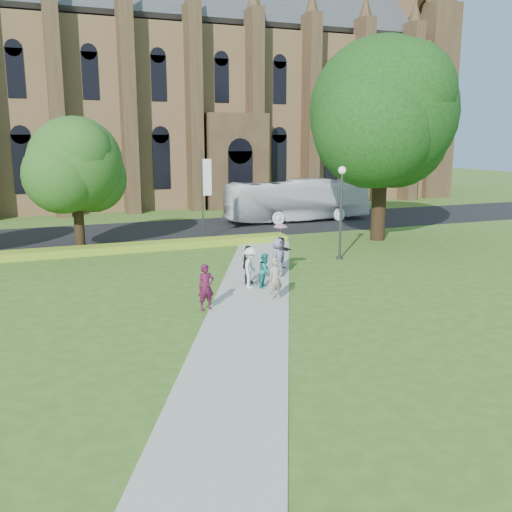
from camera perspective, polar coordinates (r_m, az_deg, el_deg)
name	(u,v)px	position (r m, az deg, el deg)	size (l,w,h in m)	color
ground	(261,303)	(23.94, 0.47, -4.75)	(160.00, 160.00, 0.00)	#36601C
road	(159,231)	(42.70, -9.71, 2.48)	(160.00, 10.00, 0.02)	black
footpath	(252,297)	(24.83, -0.40, -4.09)	(3.20, 30.00, 0.04)	#B2B2A8
flower_hedge	(150,246)	(35.70, -10.55, 0.98)	(18.00, 1.40, 0.45)	gold
cathedral	(208,78)	(64.06, -4.87, 17.33)	(52.60, 18.25, 28.00)	brown
streetlamp	(341,201)	(32.30, 8.52, 5.43)	(0.44, 0.44, 5.24)	#38383D
large_tree	(383,112)	(38.87, 12.57, 13.83)	(9.60, 9.60, 13.20)	#332114
street_tree_1	(75,164)	(35.88, -17.62, 8.73)	(5.60, 5.60, 8.05)	#332114
banner_pole_0	(204,190)	(38.16, -5.23, 6.62)	(0.70, 0.10, 6.00)	#38383D
tour_coach	(298,200)	(47.01, 4.18, 5.57)	(2.85, 12.17, 3.39)	white
pedestrian_0	(206,287)	(22.83, -5.02, -3.10)	(0.68, 0.44, 1.86)	#4E1130
pedestrian_1	(265,270)	(26.13, 0.93, -1.44)	(0.77, 0.60, 1.58)	teal
pedestrian_2	(251,268)	(25.95, -0.55, -1.19)	(1.22, 0.70, 1.89)	silver
pedestrian_3	(248,265)	(26.68, -0.84, -0.88)	(1.08, 0.45, 1.84)	black
pedestrian_4	(278,257)	(28.14, 2.18, -0.14)	(0.94, 0.61, 1.92)	gray
pedestrian_5	(281,253)	(29.85, 2.48, 0.34)	(1.57, 0.50, 1.69)	#24242B
pedestrian_6	(276,279)	(24.04, 1.97, -2.33)	(0.67, 0.44, 1.82)	gray
parasol	(280,232)	(28.07, 2.45, 2.44)	(0.68, 0.68, 0.60)	#D194A4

